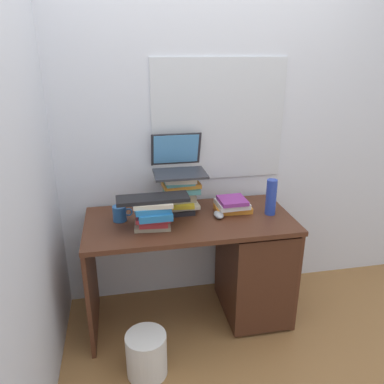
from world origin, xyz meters
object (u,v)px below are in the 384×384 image
laptop (178,163)px  wastebasket (147,354)px  book_stack_tall (180,192)px  mug (120,213)px  book_stack_side (232,205)px  computer_mouse (219,215)px  water_bottle (271,197)px  book_stack_keyboard_riser (153,213)px  keyboard (153,199)px  desk (238,262)px

laptop → wastebasket: (-0.29, -0.64, -0.91)m
book_stack_tall → mug: 0.40m
book_stack_side → wastebasket: (-0.63, -0.51, -0.65)m
computer_mouse → water_bottle: size_ratio=0.45×
book_stack_tall → computer_mouse: bearing=-32.3°
laptop → water_bottle: 0.63m
book_stack_tall → book_stack_keyboard_riser: book_stack_tall is taller
book_stack_tall → mug: size_ratio=2.06×
book_stack_side → wastebasket: 1.04m
book_stack_keyboard_riser → mug: (-0.19, 0.14, -0.04)m
laptop → keyboard: (-0.19, -0.27, -0.12)m
keyboard → book_stack_keyboard_riser: bearing=-138.8°
desk → laptop: laptop is taller
computer_mouse → water_bottle: bearing=-2.0°
desk → laptop: (-0.36, 0.22, 0.64)m
book_stack_keyboard_riser → book_stack_side: bearing=14.7°
desk → computer_mouse: computer_mouse is taller
laptop → keyboard: size_ratio=0.78×
book_stack_side → book_stack_tall: bearing=168.4°
laptop → keyboard: bearing=-125.8°
keyboard → water_bottle: 0.76m
desk → book_stack_side: size_ratio=5.42×
book_stack_tall → laptop: (-0.00, 0.06, 0.18)m
book_stack_tall → wastebasket: (-0.29, -0.57, -0.74)m
book_stack_tall → water_bottle: (0.56, -0.15, -0.02)m
book_stack_tall → wastebasket: book_stack_tall is taller
laptop → water_bottle: laptop is taller
keyboard → mug: 0.27m
desk → book_stack_keyboard_riser: bearing=-174.4°
book_stack_side → keyboard: (-0.53, -0.14, 0.14)m
computer_mouse → wastebasket: (-0.51, -0.43, -0.62)m
keyboard → mug: bearing=144.4°
wastebasket → book_stack_side: bearing=39.0°
desk → book_stack_tall: book_stack_tall is taller
keyboard → wastebasket: (-0.10, -0.37, -0.79)m
mug → water_bottle: (0.95, -0.08, 0.07)m
desk → book_stack_keyboard_riser: (-0.56, -0.06, 0.43)m
keyboard → computer_mouse: keyboard is taller
book_stack_keyboard_riser → mug: 0.24m
laptop → book_stack_tall: bearing=-89.4°
desk → keyboard: keyboard is taller
book_stack_side → mug: size_ratio=1.95×
desk → water_bottle: water_bottle is taller
keyboard → wastebasket: size_ratio=1.61×
keyboard → laptop: bearing=53.2°
computer_mouse → book_stack_side: bearing=32.9°
keyboard → book_stack_tall: bearing=45.6°
book_stack_tall → laptop: bearing=90.6°
book_stack_tall → keyboard: bearing=-133.4°
book_stack_side → water_bottle: 0.25m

